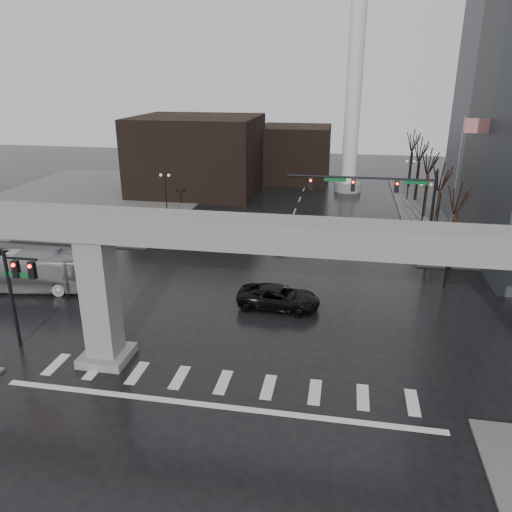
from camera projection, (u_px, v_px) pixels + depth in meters
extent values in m
plane|color=black|center=(228.00, 372.00, 27.10)|extent=(160.00, 160.00, 0.00)
cube|color=#625F5D|center=(97.00, 198.00, 64.69)|extent=(28.00, 36.00, 0.15)
cube|color=gray|center=(224.00, 231.00, 24.34)|extent=(48.00, 2.20, 1.40)
cube|color=gray|center=(101.00, 301.00, 27.02)|extent=(1.60, 1.60, 7.30)
cube|color=gray|center=(107.00, 355.00, 28.19)|extent=(2.60, 2.60, 0.50)
cube|color=black|center=(198.00, 155.00, 66.51)|extent=(16.00, 14.00, 10.00)
cube|color=black|center=(295.00, 154.00, 74.08)|extent=(10.00, 10.00, 8.00)
cylinder|color=silver|center=(355.00, 75.00, 63.40)|extent=(2.00, 2.00, 30.00)
cylinder|color=gray|center=(348.00, 187.00, 68.37)|extent=(3.60, 3.60, 1.20)
cylinder|color=black|center=(431.00, 219.00, 40.94)|extent=(0.24, 0.24, 8.00)
cylinder|color=black|center=(360.00, 178.00, 40.84)|extent=(12.00, 0.18, 0.18)
cube|color=black|center=(397.00, 187.00, 40.56)|extent=(0.35, 0.30, 1.00)
cube|color=black|center=(353.00, 185.00, 41.15)|extent=(0.35, 0.30, 1.00)
cube|color=black|center=(311.00, 184.00, 41.73)|extent=(0.35, 0.30, 1.00)
sphere|color=#FF0C05|center=(397.00, 184.00, 40.29)|extent=(0.20, 0.20, 0.20)
cube|color=#0C5527|center=(416.00, 182.00, 40.15)|extent=(1.80, 0.05, 0.35)
cube|color=#0C5527|center=(335.00, 179.00, 41.24)|extent=(1.80, 0.05, 0.35)
cylinder|color=black|center=(12.00, 300.00, 28.68)|extent=(0.20, 0.20, 6.00)
cylinder|color=black|center=(21.00, 259.00, 27.61)|extent=(2.00, 0.14, 0.14)
cube|color=black|center=(16.00, 269.00, 27.91)|extent=(0.35, 0.30, 1.00)
cube|color=black|center=(32.00, 270.00, 27.74)|extent=(0.35, 0.30, 1.00)
cube|color=#0C5527|center=(15.00, 275.00, 28.04)|extent=(1.60, 0.05, 0.30)
cylinder|color=silver|center=(455.00, 188.00, 42.83)|extent=(0.12, 0.12, 12.00)
cube|color=#B51314|center=(477.00, 126.00, 40.87)|extent=(2.00, 0.03, 1.20)
cylinder|color=black|center=(448.00, 258.00, 36.94)|extent=(0.14, 0.14, 4.80)
cube|color=black|center=(452.00, 227.00, 36.13)|extent=(0.90, 0.06, 0.06)
sphere|color=silver|center=(446.00, 224.00, 36.13)|extent=(0.32, 0.32, 0.32)
sphere|color=silver|center=(459.00, 225.00, 35.98)|extent=(0.32, 0.32, 0.32)
cylinder|color=black|center=(423.00, 210.00, 49.87)|extent=(0.14, 0.14, 4.80)
cube|color=black|center=(426.00, 187.00, 49.06)|extent=(0.90, 0.06, 0.06)
sphere|color=silver|center=(421.00, 184.00, 49.06)|extent=(0.32, 0.32, 0.32)
sphere|color=silver|center=(431.00, 185.00, 48.91)|extent=(0.32, 0.32, 0.32)
cylinder|color=black|center=(409.00, 182.00, 62.79)|extent=(0.14, 0.14, 4.80)
cube|color=black|center=(411.00, 163.00, 61.98)|extent=(0.90, 0.06, 0.06)
sphere|color=silver|center=(407.00, 161.00, 61.99)|extent=(0.32, 0.32, 0.32)
sphere|color=silver|center=(415.00, 161.00, 61.84)|extent=(0.32, 0.32, 0.32)
cylinder|color=black|center=(108.00, 238.00, 41.47)|extent=(0.14, 0.14, 4.80)
cube|color=black|center=(105.00, 210.00, 40.66)|extent=(0.90, 0.06, 0.06)
sphere|color=silver|center=(100.00, 208.00, 40.67)|extent=(0.32, 0.32, 0.32)
sphere|color=silver|center=(110.00, 208.00, 40.51)|extent=(0.32, 0.32, 0.32)
cylinder|color=black|center=(166.00, 198.00, 54.40)|extent=(0.14, 0.14, 4.80)
cube|color=black|center=(165.00, 177.00, 53.59)|extent=(0.90, 0.06, 0.06)
sphere|color=silver|center=(161.00, 175.00, 53.59)|extent=(0.32, 0.32, 0.32)
sphere|color=silver|center=(169.00, 175.00, 53.44)|extent=(0.32, 0.32, 0.32)
cylinder|color=black|center=(202.00, 174.00, 67.33)|extent=(0.14, 0.14, 4.80)
cube|color=black|center=(201.00, 157.00, 66.51)|extent=(0.90, 0.06, 0.06)
sphere|color=silver|center=(198.00, 155.00, 66.52)|extent=(0.32, 0.32, 0.32)
sphere|color=silver|center=(204.00, 155.00, 66.37)|extent=(0.32, 0.32, 0.32)
cylinder|color=black|center=(452.00, 243.00, 40.51)|extent=(0.34, 0.34, 4.55)
cylinder|color=black|center=(458.00, 198.00, 39.22)|extent=(0.12, 1.52, 2.98)
cylinder|color=black|center=(464.00, 201.00, 39.45)|extent=(0.83, 1.14, 2.51)
cylinder|color=black|center=(437.00, 216.00, 47.88)|extent=(0.34, 0.34, 4.66)
cylinder|color=black|center=(442.00, 177.00, 46.56)|extent=(0.12, 1.55, 3.05)
cylinder|color=black|center=(447.00, 179.00, 46.79)|extent=(0.85, 1.16, 2.57)
cylinder|color=black|center=(425.00, 197.00, 55.25)|extent=(0.34, 0.34, 4.76)
cylinder|color=black|center=(430.00, 161.00, 53.90)|extent=(0.12, 1.59, 3.11)
cylinder|color=black|center=(434.00, 163.00, 54.13)|extent=(0.86, 1.18, 2.62)
cylinder|color=black|center=(417.00, 182.00, 62.62)|extent=(0.34, 0.34, 4.87)
cylinder|color=black|center=(420.00, 149.00, 61.24)|extent=(0.12, 1.62, 3.18)
cylinder|color=black|center=(424.00, 151.00, 61.47)|extent=(0.88, 1.20, 2.68)
cylinder|color=black|center=(410.00, 170.00, 69.98)|extent=(0.34, 0.34, 4.97)
cylinder|color=black|center=(413.00, 140.00, 68.58)|extent=(0.12, 1.65, 3.25)
cylinder|color=black|center=(417.00, 142.00, 68.81)|extent=(0.89, 1.23, 2.74)
imported|color=black|center=(279.00, 297.00, 34.23)|extent=(5.79, 2.93, 1.57)
imported|color=#959599|center=(26.00, 270.00, 36.95)|extent=(11.04, 3.76, 3.01)
imported|color=black|center=(280.00, 238.00, 47.04)|extent=(2.23, 4.16, 1.35)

